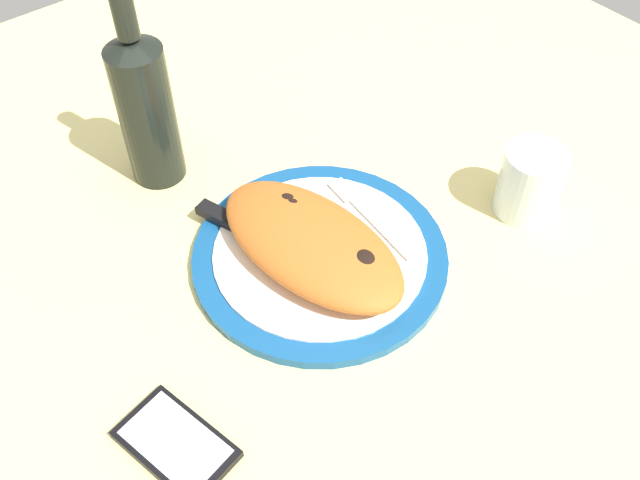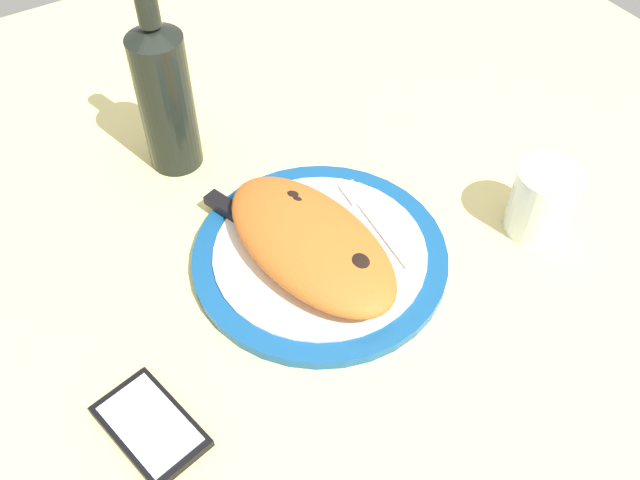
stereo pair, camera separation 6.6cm
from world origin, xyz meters
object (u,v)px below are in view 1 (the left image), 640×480
object	(u,v)px
plate	(320,256)
smartphone	(176,444)
calzone	(310,242)
knife	(251,232)
water_glass	(529,186)
wine_bottle	(145,106)
fork	(363,211)

from	to	relation	value
plate	smartphone	world-z (taller)	plate
calzone	knife	xyz separation A→B (cm)	(7.03, 3.52, -1.88)
smartphone	water_glass	bearing A→B (deg)	-90.07
knife	water_glass	size ratio (longest dim) A/B	2.42
calzone	smartphone	world-z (taller)	calzone
plate	smartphone	distance (cm)	27.87
wine_bottle	water_glass	bearing A→B (deg)	-137.22
water_glass	calzone	bearing A→B (deg)	69.59
calzone	fork	xyz separation A→B (cm)	(1.34, -9.57, -2.17)
knife	wine_bottle	bearing A→B (deg)	6.83
plate	fork	xyz separation A→B (cm)	(1.66, -8.27, 1.04)
water_glass	plate	bearing A→B (deg)	69.27
knife	smartphone	xyz separation A→B (cm)	(-17.06, 21.30, -1.54)
knife	wine_bottle	world-z (taller)	wine_bottle
fork	water_glass	distance (cm)	21.04
plate	smartphone	xyz separation A→B (cm)	(-9.70, 26.12, -0.20)
fork	water_glass	xyz separation A→B (cm)	(-11.43, -17.53, 2.18)
water_glass	wine_bottle	bearing A→B (deg)	42.78
smartphone	water_glass	world-z (taller)	water_glass
knife	water_glass	xyz separation A→B (cm)	(-17.12, -30.63, 1.89)
plate	knife	distance (cm)	8.89
plate	calzone	distance (cm)	3.48
calzone	smartphone	size ratio (longest dim) A/B	2.12
smartphone	water_glass	xyz separation A→B (cm)	(-0.06, -51.93, 3.43)
calzone	fork	size ratio (longest dim) A/B	1.72
wine_bottle	fork	bearing A→B (deg)	-147.55
plate	water_glass	world-z (taller)	water_glass
fork	knife	distance (cm)	14.28
calzone	fork	world-z (taller)	calzone
plate	water_glass	bearing A→B (deg)	-110.73
plate	fork	world-z (taller)	fork
fork	calzone	bearing A→B (deg)	97.97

